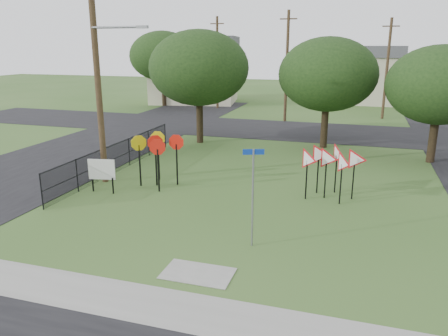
{
  "coord_description": "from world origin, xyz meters",
  "views": [
    {
      "loc": [
        4.02,
        -12.8,
        6.27
      ],
      "look_at": [
        -0.9,
        3.0,
        1.6
      ],
      "focal_mm": 35.0,
      "sensor_mm": 36.0,
      "label": 1
    }
  ],
  "objects_px": {
    "street_name_sign": "(253,192)",
    "yield_sign_cluster": "(331,160)",
    "stop_sign_cluster": "(157,148)",
    "info_board": "(102,171)"
  },
  "relations": [
    {
      "from": "info_board",
      "to": "yield_sign_cluster",
      "type": "bearing_deg",
      "value": 13.49
    },
    {
      "from": "stop_sign_cluster",
      "to": "street_name_sign",
      "type": "bearing_deg",
      "value": -40.89
    },
    {
      "from": "street_name_sign",
      "to": "yield_sign_cluster",
      "type": "distance_m",
      "value": 5.86
    },
    {
      "from": "stop_sign_cluster",
      "to": "info_board",
      "type": "bearing_deg",
      "value": -138.67
    },
    {
      "from": "yield_sign_cluster",
      "to": "info_board",
      "type": "relative_size",
      "value": 1.83
    },
    {
      "from": "street_name_sign",
      "to": "stop_sign_cluster",
      "type": "relative_size",
      "value": 1.34
    },
    {
      "from": "info_board",
      "to": "street_name_sign",
      "type": "bearing_deg",
      "value": -23.08
    },
    {
      "from": "street_name_sign",
      "to": "info_board",
      "type": "relative_size",
      "value": 2.13
    },
    {
      "from": "stop_sign_cluster",
      "to": "info_board",
      "type": "distance_m",
      "value": 2.64
    },
    {
      "from": "yield_sign_cluster",
      "to": "street_name_sign",
      "type": "bearing_deg",
      "value": -110.19
    }
  ]
}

